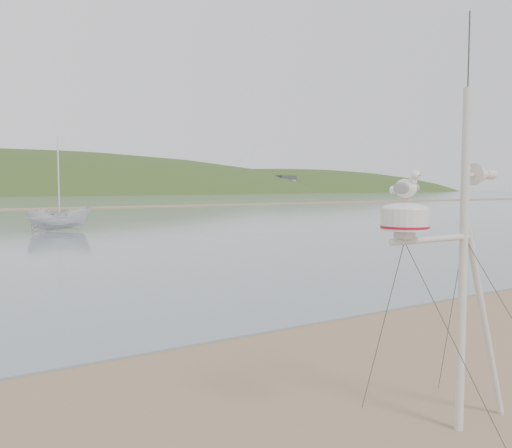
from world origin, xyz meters
TOP-DOWN VIEW (x-y plane):
  - mast_rig at (4.28, -1.08)m, footprint 2.28×2.44m
  - boat_white at (7.43, 32.65)m, footprint 1.64×1.60m

SIDE VIEW (x-z plane):
  - mast_rig at x=4.28m, z-range -1.33..3.82m
  - boat_white at x=7.43m, z-range 0.04..4.25m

